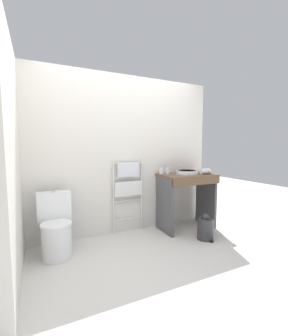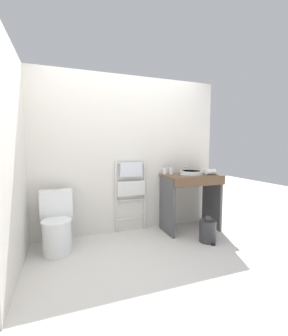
% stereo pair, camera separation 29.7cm
% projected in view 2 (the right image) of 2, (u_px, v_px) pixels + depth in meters
% --- Properties ---
extents(ground_plane, '(12.00, 12.00, 0.00)m').
position_uv_depth(ground_plane, '(160.00, 272.00, 2.36)').
color(ground_plane, silver).
extents(wall_back, '(2.97, 0.12, 2.36)m').
position_uv_depth(wall_back, '(126.00, 155.00, 3.46)').
color(wall_back, silver).
rests_on(wall_back, ground_plane).
extents(wall_side, '(0.12, 1.85, 2.36)m').
position_uv_depth(wall_side, '(11.00, 159.00, 2.33)').
color(wall_side, silver).
rests_on(wall_side, ground_plane).
extents(toilet, '(0.40, 0.49, 0.76)m').
position_uv_depth(toilet, '(57.00, 226.00, 2.80)').
color(toilet, white).
rests_on(toilet, ground_plane).
extents(towel_radiator, '(0.48, 0.06, 1.11)m').
position_uv_depth(towel_radiator, '(131.00, 184.00, 3.41)').
color(towel_radiator, silver).
rests_on(towel_radiator, ground_plane).
extents(vanity_counter, '(0.84, 0.55, 0.88)m').
position_uv_depth(vanity_counter, '(191.00, 194.00, 3.48)').
color(vanity_counter, brown).
rests_on(vanity_counter, ground_plane).
extents(sink_basin, '(0.34, 0.34, 0.06)m').
position_uv_depth(sink_basin, '(191.00, 173.00, 3.47)').
color(sink_basin, white).
rests_on(sink_basin, vanity_counter).
extents(faucet, '(0.02, 0.10, 0.12)m').
position_uv_depth(faucet, '(185.00, 168.00, 3.64)').
color(faucet, silver).
rests_on(faucet, vanity_counter).
extents(cup_near_wall, '(0.07, 0.07, 0.10)m').
position_uv_depth(cup_near_wall, '(165.00, 171.00, 3.51)').
color(cup_near_wall, white).
rests_on(cup_near_wall, vanity_counter).
extents(cup_near_edge, '(0.07, 0.07, 0.10)m').
position_uv_depth(cup_near_edge, '(171.00, 171.00, 3.51)').
color(cup_near_edge, white).
rests_on(cup_near_edge, vanity_counter).
extents(hair_dryer, '(0.23, 0.17, 0.09)m').
position_uv_depth(hair_dryer, '(211.00, 172.00, 3.46)').
color(hair_dryer, white).
rests_on(hair_dryer, vanity_counter).
extents(trash_bin, '(0.23, 0.26, 0.37)m').
position_uv_depth(trash_bin, '(208.00, 230.00, 3.08)').
color(trash_bin, '#333335').
rests_on(trash_bin, ground_plane).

